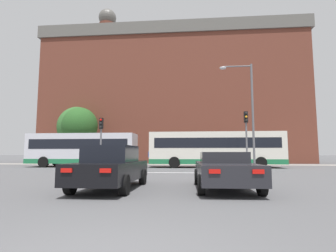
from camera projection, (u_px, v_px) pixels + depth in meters
name	position (u px, v px, depth m)	size (l,w,h in m)	color
stop_line_strip	(176.00, 173.00, 17.56)	(7.99, 0.30, 0.01)	silver
far_pavement	(182.00, 165.00, 30.55)	(68.88, 2.50, 0.01)	#A09B91
brick_civic_building	(173.00, 98.00, 41.14)	(38.20, 12.25, 25.20)	brown
car_saloon_left	(112.00, 167.00, 9.57)	(1.98, 4.73, 1.57)	black
car_roadster_right	(224.00, 170.00, 9.47)	(2.12, 4.61, 1.33)	#232328
bus_crossing_lead	(216.00, 149.00, 24.11)	(12.05, 2.65, 3.23)	silver
bus_crossing_trailing	(83.00, 149.00, 25.21)	(10.24, 2.73, 3.17)	silver
traffic_light_near_left	(101.00, 135.00, 18.96)	(0.26, 0.31, 3.86)	slate
traffic_light_near_right	(246.00, 131.00, 18.53)	(0.26, 0.31, 4.27)	slate
street_lamp_junction	(247.00, 105.00, 19.65)	(2.46, 0.36, 8.07)	slate
pedestrian_waiting	(116.00, 155.00, 31.64)	(0.45, 0.42, 1.83)	brown
pedestrian_walking_east	(96.00, 155.00, 31.61)	(0.35, 0.45, 1.84)	brown
pedestrian_walking_west	(150.00, 155.00, 31.75)	(0.32, 0.44, 1.77)	black
tree_by_building	(80.00, 126.00, 33.97)	(4.54, 4.54, 7.26)	#4C3823
tree_kerbside	(77.00, 127.00, 35.51)	(5.18, 5.18, 7.61)	#4C3823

